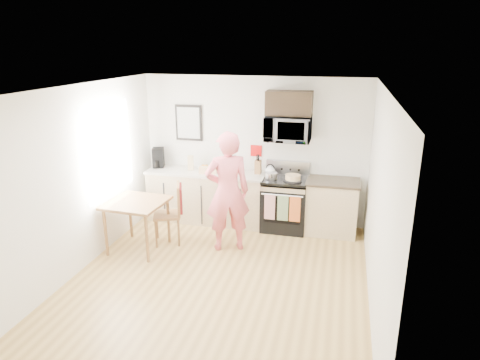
% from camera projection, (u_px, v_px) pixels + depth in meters
% --- Properties ---
extents(floor, '(4.60, 4.60, 0.00)m').
position_uv_depth(floor, '(218.00, 281.00, 5.88)').
color(floor, olive).
rests_on(floor, ground).
extents(back_wall, '(4.00, 0.04, 2.60)m').
position_uv_depth(back_wall, '(254.00, 150.00, 7.62)').
color(back_wall, white).
rests_on(back_wall, floor).
extents(front_wall, '(4.00, 0.04, 2.60)m').
position_uv_depth(front_wall, '(131.00, 285.00, 3.36)').
color(front_wall, white).
rests_on(front_wall, floor).
extents(left_wall, '(0.04, 4.60, 2.60)m').
position_uv_depth(left_wall, '(79.00, 180.00, 5.94)').
color(left_wall, white).
rests_on(left_wall, floor).
extents(right_wall, '(0.04, 4.60, 2.60)m').
position_uv_depth(right_wall, '(379.00, 205.00, 5.04)').
color(right_wall, white).
rests_on(right_wall, floor).
extents(ceiling, '(4.00, 4.60, 0.04)m').
position_uv_depth(ceiling, '(214.00, 89.00, 5.10)').
color(ceiling, white).
rests_on(ceiling, back_wall).
extents(window, '(0.06, 1.40, 1.50)m').
position_uv_depth(window, '(109.00, 150.00, 6.60)').
color(window, silver).
rests_on(window, left_wall).
extents(cabinet_left, '(2.10, 0.60, 0.90)m').
position_uv_depth(cabinet_left, '(207.00, 197.00, 7.78)').
color(cabinet_left, tan).
rests_on(cabinet_left, floor).
extents(countertop_left, '(2.14, 0.64, 0.04)m').
position_uv_depth(countertop_left, '(206.00, 172.00, 7.64)').
color(countertop_left, beige).
rests_on(countertop_left, cabinet_left).
extents(cabinet_right, '(0.84, 0.60, 0.90)m').
position_uv_depth(cabinet_right, '(331.00, 208.00, 7.27)').
color(cabinet_right, tan).
rests_on(cabinet_right, floor).
extents(countertop_right, '(0.88, 0.64, 0.04)m').
position_uv_depth(countertop_right, '(333.00, 182.00, 7.13)').
color(countertop_right, black).
rests_on(countertop_right, cabinet_right).
extents(range, '(0.76, 0.70, 1.16)m').
position_uv_depth(range, '(285.00, 205.00, 7.44)').
color(range, black).
rests_on(range, floor).
extents(microwave, '(0.76, 0.51, 0.42)m').
position_uv_depth(microwave, '(288.00, 129.00, 7.13)').
color(microwave, '#BCBCC1').
rests_on(microwave, back_wall).
extents(upper_cabinet, '(0.76, 0.35, 0.40)m').
position_uv_depth(upper_cabinet, '(289.00, 103.00, 7.05)').
color(upper_cabinet, black).
rests_on(upper_cabinet, back_wall).
extents(wall_art, '(0.50, 0.04, 0.65)m').
position_uv_depth(wall_art, '(189.00, 123.00, 7.73)').
color(wall_art, black).
rests_on(wall_art, back_wall).
extents(wall_trivet, '(0.20, 0.02, 0.20)m').
position_uv_depth(wall_trivet, '(256.00, 151.00, 7.59)').
color(wall_trivet, '#B30F0F').
rests_on(wall_trivet, back_wall).
extents(person, '(0.81, 0.69, 1.89)m').
position_uv_depth(person, '(228.00, 192.00, 6.55)').
color(person, '#E33E54').
rests_on(person, floor).
extents(dining_table, '(0.85, 0.85, 0.80)m').
position_uv_depth(dining_table, '(137.00, 207.00, 6.60)').
color(dining_table, brown).
rests_on(dining_table, floor).
extents(chair, '(0.58, 0.55, 1.00)m').
position_uv_depth(chair, '(175.00, 205.00, 6.86)').
color(chair, brown).
rests_on(chair, floor).
extents(knife_block, '(0.11, 0.15, 0.23)m').
position_uv_depth(knife_block, '(258.00, 167.00, 7.48)').
color(knife_block, brown).
rests_on(knife_block, countertop_left).
extents(utensil_crock, '(0.11, 0.11, 0.32)m').
position_uv_depth(utensil_crock, '(235.00, 165.00, 7.57)').
color(utensil_crock, '#B30F0F').
rests_on(utensil_crock, countertop_left).
extents(fruit_bowl, '(0.28, 0.28, 0.10)m').
position_uv_depth(fruit_bowl, '(204.00, 168.00, 7.69)').
color(fruit_bowl, white).
rests_on(fruit_bowl, countertop_left).
extents(milk_carton, '(0.12, 0.12, 0.26)m').
position_uv_depth(milk_carton, '(191.00, 163.00, 7.70)').
color(milk_carton, tan).
rests_on(milk_carton, countertop_left).
extents(coffee_maker, '(0.26, 0.32, 0.35)m').
position_uv_depth(coffee_maker, '(158.00, 158.00, 7.87)').
color(coffee_maker, black).
rests_on(coffee_maker, countertop_left).
extents(bread_bag, '(0.33, 0.19, 0.11)m').
position_uv_depth(bread_bag, '(208.00, 170.00, 7.51)').
color(bread_bag, tan).
rests_on(bread_bag, countertop_left).
extents(cake, '(0.31, 0.31, 0.10)m').
position_uv_depth(cake, '(293.00, 178.00, 7.15)').
color(cake, black).
rests_on(cake, range).
extents(kettle, '(0.17, 0.17, 0.22)m').
position_uv_depth(kettle, '(270.00, 171.00, 7.40)').
color(kettle, white).
rests_on(kettle, range).
extents(pot, '(0.21, 0.35, 0.10)m').
position_uv_depth(pot, '(271.00, 176.00, 7.25)').
color(pot, '#BCBCC1').
rests_on(pot, range).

